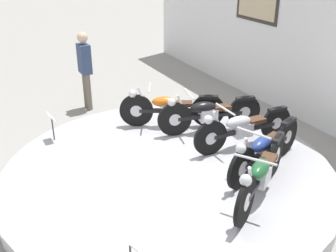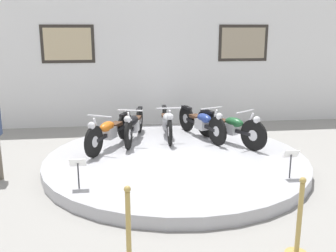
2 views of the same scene
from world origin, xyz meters
TOP-DOWN VIEW (x-y plane):
  - ground_plane at (0.00, 0.00)m, footprint 60.00×60.00m
  - display_platform at (0.00, 0.00)m, footprint 5.17×5.17m
  - motorcycle_orange at (-1.31, 0.73)m, footprint 0.98×1.78m
  - motorcycle_black at (-0.78, 1.23)m, footprint 0.61×1.94m
  - motorcycle_silver at (-0.00, 1.42)m, footprint 0.54×1.96m
  - motorcycle_blue at (0.78, 1.24)m, footprint 0.77×1.89m
  - motorcycle_green at (1.31, 0.73)m, footprint 1.13×1.72m
  - info_placard_front_left at (-1.77, -1.37)m, footprint 0.26×0.11m
  - info_placard_front_centre at (1.77, -1.37)m, footprint 0.26×0.11m
  - visitor_standing at (-3.39, -0.25)m, footprint 0.36×0.23m

SIDE VIEW (x-z plane):
  - ground_plane at x=0.00m, z-range 0.00..0.00m
  - display_platform at x=0.00m, z-range 0.00..0.21m
  - info_placard_front_left at x=-1.77m, z-range 0.32..0.83m
  - info_placard_front_centre at x=1.77m, z-range 0.32..0.83m
  - motorcycle_silver at x=0.00m, z-range 0.19..0.97m
  - motorcycle_black at x=-0.78m, z-range 0.20..0.99m
  - motorcycle_blue at x=0.78m, z-range 0.20..0.99m
  - motorcycle_orange at x=-1.31m, z-range 0.20..0.99m
  - motorcycle_green at x=1.31m, z-range 0.20..1.00m
  - visitor_standing at x=-3.39m, z-range 0.12..1.84m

